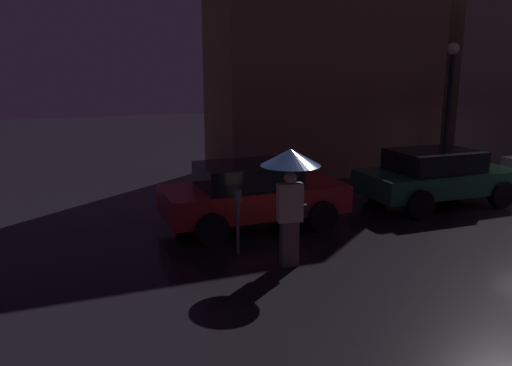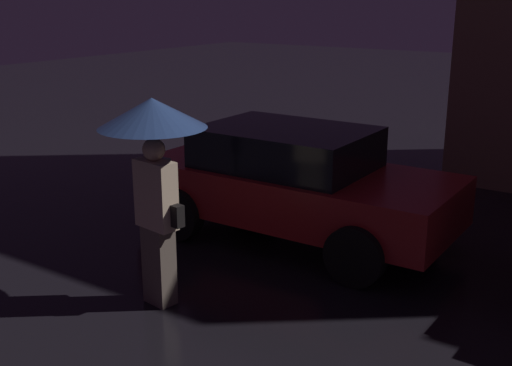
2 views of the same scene
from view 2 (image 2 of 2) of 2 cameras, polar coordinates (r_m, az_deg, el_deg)
The scene contains 3 objects.
parked_car_red at distance 8.24m, azimuth 3.40°, elevation 0.18°, with size 4.04×1.97×1.45m.
pedestrian_with_umbrella at distance 6.28m, azimuth -9.08°, elevation 3.34°, with size 1.06×1.06×2.13m.
parking_meter at distance 7.58m, azimuth -8.03°, elevation -1.33°, with size 0.12×0.10×1.26m.
Camera 2 is at (-4.35, -5.46, 3.08)m, focal length 45.00 mm.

